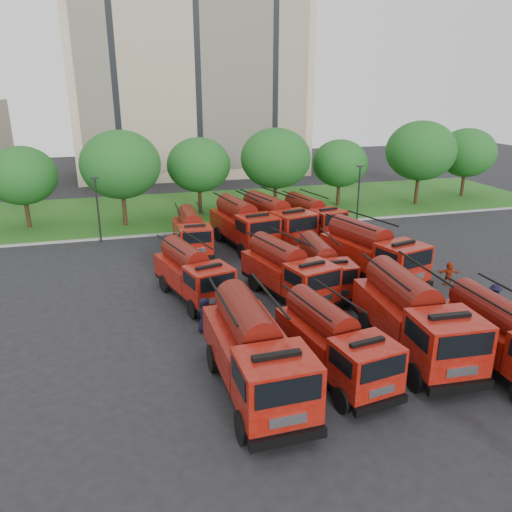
{
  "coord_description": "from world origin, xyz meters",
  "views": [
    {
      "loc": [
        -8.28,
        -22.08,
        11.69
      ],
      "look_at": [
        -0.58,
        5.66,
        1.8
      ],
      "focal_mm": 35.0,
      "sensor_mm": 36.0,
      "label": 1
    }
  ],
  "objects_px": {
    "fire_truck_11": "(311,217)",
    "firefighter_3": "(492,315)",
    "fire_truck_8": "(191,232)",
    "fire_truck_10": "(274,221)",
    "fire_truck_6": "(322,267)",
    "fire_truck_1": "(333,342)",
    "fire_truck_7": "(372,252)",
    "fire_truck_3": "(505,337)",
    "fire_truck_5": "(287,271)",
    "fire_truck_4": "(192,273)",
    "fire_truck_9": "(243,224)",
    "firefighter_4": "(205,332)",
    "firefighter_5": "(447,285)",
    "fire_truck_0": "(255,352)",
    "fire_truck_2": "(413,317)"
  },
  "relations": [
    {
      "from": "fire_truck_3",
      "to": "fire_truck_10",
      "type": "height_order",
      "value": "fire_truck_10"
    },
    {
      "from": "fire_truck_9",
      "to": "firefighter_4",
      "type": "relative_size",
      "value": 4.36
    },
    {
      "from": "fire_truck_1",
      "to": "fire_truck_6",
      "type": "distance_m",
      "value": 9.27
    },
    {
      "from": "fire_truck_1",
      "to": "fire_truck_7",
      "type": "height_order",
      "value": "fire_truck_7"
    },
    {
      "from": "fire_truck_10",
      "to": "firefighter_5",
      "type": "xyz_separation_m",
      "value": [
        7.74,
        -11.04,
        -1.82
      ]
    },
    {
      "from": "fire_truck_3",
      "to": "fire_truck_8",
      "type": "bearing_deg",
      "value": 118.67
    },
    {
      "from": "fire_truck_1",
      "to": "fire_truck_3",
      "type": "relative_size",
      "value": 1.0
    },
    {
      "from": "firefighter_4",
      "to": "fire_truck_9",
      "type": "bearing_deg",
      "value": -71.22
    },
    {
      "from": "fire_truck_6",
      "to": "fire_truck_4",
      "type": "bearing_deg",
      "value": 177.93
    },
    {
      "from": "fire_truck_5",
      "to": "firefighter_5",
      "type": "xyz_separation_m",
      "value": [
        10.15,
        -0.95,
        -1.6
      ]
    },
    {
      "from": "fire_truck_3",
      "to": "firefighter_3",
      "type": "xyz_separation_m",
      "value": [
        3.45,
        4.65,
        -1.57
      ]
    },
    {
      "from": "firefighter_5",
      "to": "fire_truck_7",
      "type": "bearing_deg",
      "value": -14.77
    },
    {
      "from": "fire_truck_1",
      "to": "firefighter_5",
      "type": "relative_size",
      "value": 4.62
    },
    {
      "from": "fire_truck_6",
      "to": "fire_truck_8",
      "type": "relative_size",
      "value": 0.99
    },
    {
      "from": "fire_truck_3",
      "to": "fire_truck_6",
      "type": "relative_size",
      "value": 1.06
    },
    {
      "from": "fire_truck_11",
      "to": "firefighter_3",
      "type": "height_order",
      "value": "fire_truck_11"
    },
    {
      "from": "fire_truck_2",
      "to": "fire_truck_9",
      "type": "bearing_deg",
      "value": 104.84
    },
    {
      "from": "fire_truck_0",
      "to": "fire_truck_8",
      "type": "bearing_deg",
      "value": 87.81
    },
    {
      "from": "fire_truck_4",
      "to": "fire_truck_7",
      "type": "distance_m",
      "value": 11.39
    },
    {
      "from": "fire_truck_0",
      "to": "fire_truck_1",
      "type": "relative_size",
      "value": 1.13
    },
    {
      "from": "fire_truck_11",
      "to": "firefighter_4",
      "type": "relative_size",
      "value": 3.91
    },
    {
      "from": "fire_truck_6",
      "to": "firefighter_5",
      "type": "xyz_separation_m",
      "value": [
        7.81,
        -1.4,
        -1.46
      ]
    },
    {
      "from": "fire_truck_1",
      "to": "fire_truck_11",
      "type": "distance_m",
      "value": 20.75
    },
    {
      "from": "fire_truck_8",
      "to": "fire_truck_11",
      "type": "distance_m",
      "value": 10.14
    },
    {
      "from": "fire_truck_3",
      "to": "fire_truck_10",
      "type": "distance_m",
      "value": 20.4
    },
    {
      "from": "fire_truck_5",
      "to": "firefighter_5",
      "type": "relative_size",
      "value": 4.92
    },
    {
      "from": "fire_truck_8",
      "to": "fire_truck_10",
      "type": "distance_m",
      "value": 6.49
    },
    {
      "from": "fire_truck_9",
      "to": "fire_truck_10",
      "type": "xyz_separation_m",
      "value": [
        2.51,
        0.07,
        0.06
      ]
    },
    {
      "from": "fire_truck_8",
      "to": "fire_truck_10",
      "type": "relative_size",
      "value": 0.79
    },
    {
      "from": "fire_truck_8",
      "to": "firefighter_5",
      "type": "distance_m",
      "value": 17.83
    },
    {
      "from": "fire_truck_1",
      "to": "fire_truck_10",
      "type": "relative_size",
      "value": 0.83
    },
    {
      "from": "fire_truck_7",
      "to": "fire_truck_9",
      "type": "xyz_separation_m",
      "value": [
        -6.21,
        8.55,
        0.02
      ]
    },
    {
      "from": "fire_truck_6",
      "to": "firefighter_4",
      "type": "distance_m",
      "value": 8.59
    },
    {
      "from": "fire_truck_5",
      "to": "fire_truck_9",
      "type": "xyz_separation_m",
      "value": [
        -0.09,
        10.02,
        0.15
      ]
    },
    {
      "from": "fire_truck_7",
      "to": "firefighter_4",
      "type": "xyz_separation_m",
      "value": [
        -11.46,
        -4.56,
        -1.74
      ]
    },
    {
      "from": "fire_truck_11",
      "to": "firefighter_3",
      "type": "xyz_separation_m",
      "value": [
        3.86,
        -16.62,
        -1.57
      ]
    },
    {
      "from": "fire_truck_10",
      "to": "firefighter_3",
      "type": "xyz_separation_m",
      "value": [
        7.4,
        -15.36,
        -1.82
      ]
    },
    {
      "from": "fire_truck_3",
      "to": "fire_truck_8",
      "type": "xyz_separation_m",
      "value": [
        -10.42,
        19.64,
        -0.07
      ]
    },
    {
      "from": "fire_truck_2",
      "to": "fire_truck_5",
      "type": "xyz_separation_m",
      "value": [
        -3.39,
        7.58,
        -0.2
      ]
    },
    {
      "from": "fire_truck_9",
      "to": "firefighter_5",
      "type": "distance_m",
      "value": 15.12
    },
    {
      "from": "fire_truck_1",
      "to": "fire_truck_10",
      "type": "bearing_deg",
      "value": 71.24
    },
    {
      "from": "fire_truck_10",
      "to": "firefighter_3",
      "type": "bearing_deg",
      "value": -78.19
    },
    {
      "from": "fire_truck_7",
      "to": "firefighter_5",
      "type": "bearing_deg",
      "value": -46.15
    },
    {
      "from": "fire_truck_9",
      "to": "fire_truck_11",
      "type": "bearing_deg",
      "value": 2.4
    },
    {
      "from": "fire_truck_4",
      "to": "fire_truck_8",
      "type": "height_order",
      "value": "fire_truck_4"
    },
    {
      "from": "fire_truck_8",
      "to": "fire_truck_1",
      "type": "bearing_deg",
      "value": -78.4
    },
    {
      "from": "fire_truck_2",
      "to": "firefighter_5",
      "type": "relative_size",
      "value": 5.36
    },
    {
      "from": "fire_truck_0",
      "to": "fire_truck_11",
      "type": "distance_m",
      "value": 22.44
    },
    {
      "from": "fire_truck_11",
      "to": "firefighter_3",
      "type": "distance_m",
      "value": 17.13
    },
    {
      "from": "fire_truck_8",
      "to": "fire_truck_5",
      "type": "bearing_deg",
      "value": -66.02
    }
  ]
}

